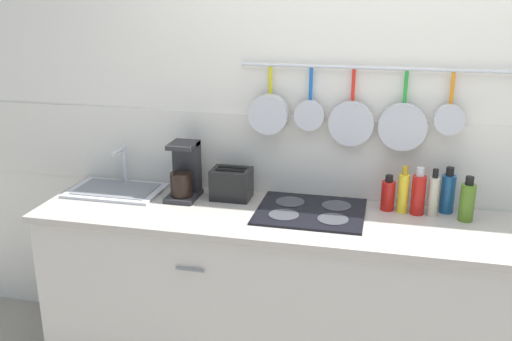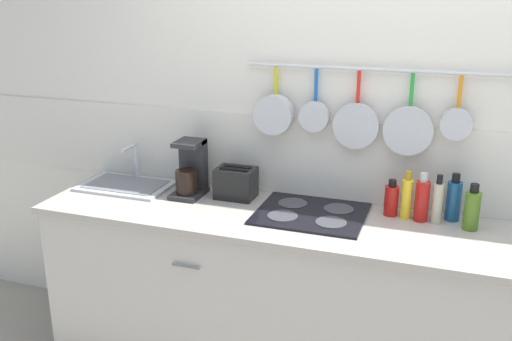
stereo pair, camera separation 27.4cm
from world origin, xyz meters
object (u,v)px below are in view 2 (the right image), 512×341
Objects in this scene: bottle_sesame_oil at (391,200)px; bottle_hot_sauce at (472,209)px; bottle_cooking_wine at (437,202)px; bottle_dish_soap at (454,200)px; bottle_olive_oil at (407,198)px; bottle_vinegar at (422,200)px; toaster at (236,183)px; coffee_maker at (191,172)px.

bottle_sesame_oil is 0.37m from bottle_hot_sauce.
bottle_sesame_oil is at bearing 171.47° from bottle_hot_sauce.
bottle_dish_soap is (0.07, 0.06, -0.00)m from bottle_cooking_wine.
bottle_hot_sauce is at bearing -7.56° from bottle_olive_oil.
bottle_vinegar reaches higher than bottle_dish_soap.
bottle_sesame_oil reaches higher than toaster.
toaster is 1.22× the size of bottle_sesame_oil.
bottle_dish_soap is 0.12m from bottle_hot_sauce.
bottle_cooking_wine reaches higher than toaster.
coffee_maker is 1.05m from bottle_sesame_oil.
bottle_vinegar is at bearing -9.30° from bottle_sesame_oil.
bottle_sesame_oil is 0.78× the size of bottle_dish_soap.
bottle_vinegar is at bearing -0.07° from toaster.
bottle_hot_sauce is at bearing -8.03° from bottle_vinegar.
bottle_olive_oil is at bearing 173.92° from bottle_vinegar.
bottle_sesame_oil is at bearing -173.16° from bottle_dish_soap.
bottle_cooking_wine is 0.16m from bottle_hot_sauce.
bottle_olive_oil is (1.12, 0.03, -0.02)m from coffee_maker.
coffee_maker reaches higher than bottle_cooking_wine.
bottle_dish_soap is at bearing 6.84° from bottle_sesame_oil.
coffee_maker is 1.25× the size of bottle_cooking_wine.
bottle_cooking_wine is (1.26, 0.02, -0.02)m from coffee_maker.
bottle_hot_sauce is at bearing -0.20° from coffee_maker.
coffee_maker is at bearing -178.26° from bottle_olive_oil.
bottle_dish_soap is at bearing 13.22° from bottle_olive_oil.
bottle_dish_soap is at bearing 2.97° from toaster.
bottle_vinegar is at bearing 1.28° from coffee_maker.
bottle_sesame_oil is 0.76× the size of bottle_cooking_wine.
toaster is 0.87m from bottle_olive_oil.
bottle_hot_sauce reaches higher than toaster.
bottle_vinegar is 0.23m from bottle_hot_sauce.
bottle_sesame_oil is (0.80, 0.02, -0.00)m from toaster.
coffee_maker is 1.34m from bottle_dish_soap.
bottle_cooking_wine is 0.09m from bottle_dish_soap.
bottle_hot_sauce reaches higher than bottle_sesame_oil.
bottle_olive_oil is 0.14m from bottle_cooking_wine.
bottle_sesame_oil is at bearing 2.73° from coffee_maker.
coffee_maker is at bearing -178.91° from bottle_cooking_wine.
coffee_maker reaches higher than toaster.
coffee_maker is at bearing 179.80° from bottle_hot_sauce.
bottle_olive_oil reaches higher than toaster.
bottle_sesame_oil is (1.05, 0.05, -0.05)m from coffee_maker.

